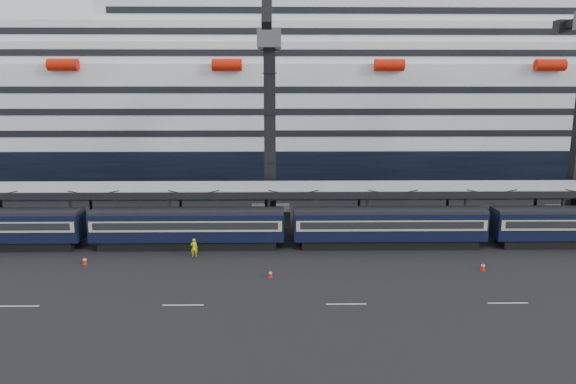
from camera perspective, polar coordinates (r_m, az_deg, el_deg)
ground at (r=46.31m, az=23.51°, el=-9.26°), size 260.00×260.00×0.00m
train at (r=53.05m, az=14.70°, el=-3.62°), size 133.05×3.00×4.05m
canopy at (r=57.51m, az=18.26°, el=0.44°), size 130.00×6.25×5.53m
cruise_ship at (r=87.23m, az=11.01°, el=9.01°), size 214.09×28.84×34.00m
crane_dark_near at (r=58.07m, az=-2.04°, el=7.75°), size 4.50×17.75×35.08m
worker at (r=49.47m, az=-10.40°, el=-6.10°), size 0.67×0.47×1.77m
traffic_cone_b at (r=50.21m, az=-21.66°, el=-7.04°), size 0.42×0.42×0.83m
traffic_cone_c at (r=43.71m, az=-1.96°, el=-9.00°), size 0.36×0.36×0.73m
traffic_cone_d at (r=48.33m, az=20.84°, el=-7.68°), size 0.42×0.42×0.84m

